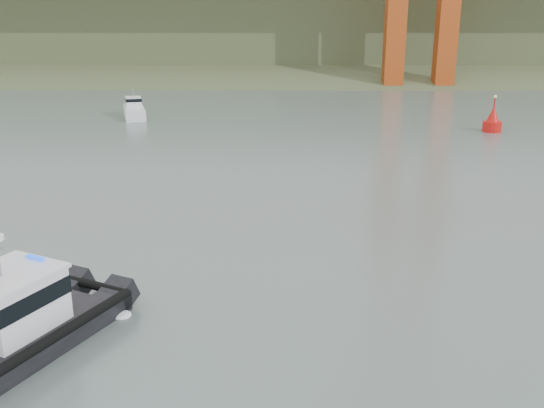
# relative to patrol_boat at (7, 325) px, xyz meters

# --- Properties ---
(ground) EXTENTS (400.00, 400.00, 0.00)m
(ground) POSITION_rel_patrol_boat_xyz_m (9.63, 3.87, -1.16)
(ground) COLOR slate
(ground) RESTS_ON ground
(headlands) EXTENTS (500.00, 105.36, 27.12)m
(headlands) POSITION_rel_patrol_boat_xyz_m (9.63, 129.37, 5.89)
(headlands) COLOR #3D4C2B
(headlands) RESTS_ON ground
(patrol_boat) EXTENTS (7.26, 10.09, 4.63)m
(patrol_boat) POSITION_rel_patrol_boat_xyz_m (0.00, 0.00, 0.00)
(patrol_boat) COLOR black
(patrol_boat) RESTS_ON ground
(motorboat) EXTENTS (3.87, 6.81, 3.55)m
(motorboat) POSITION_rel_patrol_boat_xyz_m (-6.93, 50.13, -0.27)
(motorboat) COLOR silver
(motorboat) RESTS_ON ground
(nav_buoy) EXTENTS (1.86, 1.86, 3.88)m
(nav_buoy) POSITION_rel_patrol_boat_xyz_m (31.13, 41.97, -0.14)
(nav_buoy) COLOR red
(nav_buoy) RESTS_ON ground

